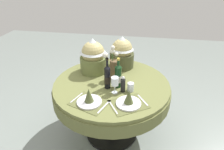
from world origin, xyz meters
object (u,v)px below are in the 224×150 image
object	(u,v)px
pepper_mill	(123,85)
gift_tub_back_centre	(122,51)
wine_glass_right	(115,82)
flower_vase	(113,66)
wine_bottle_right	(107,77)
gift_tub_back_left	(93,55)
place_setting_right	(129,100)
place_setting_left	(89,99)
wine_bottle_left	(118,76)
dining_table	(112,92)
tumbler_near_right	(131,87)

from	to	relation	value
pepper_mill	gift_tub_back_centre	size ratio (longest dim) A/B	0.45
wine_glass_right	pepper_mill	xyz separation A→B (m)	(0.08, 0.04, -0.05)
flower_vase	wine_bottle_right	bearing A→B (deg)	-98.29
gift_tub_back_left	gift_tub_back_centre	distance (m)	0.37
flower_vase	wine_glass_right	bearing A→B (deg)	-77.96
wine_bottle_right	place_setting_right	bearing A→B (deg)	-45.30
place_setting_left	wine_bottle_right	bearing A→B (deg)	67.23
gift_tub_back_centre	pepper_mill	bearing A→B (deg)	-81.58
pepper_mill	gift_tub_back_left	bearing A→B (deg)	136.26
wine_bottle_left	place_setting_right	bearing A→B (deg)	-64.30
place_setting_left	gift_tub_back_left	size ratio (longest dim) A/B	0.96
wine_bottle_right	dining_table	bearing A→B (deg)	77.07
place_setting_right	wine_bottle_right	bearing A→B (deg)	134.70
wine_bottle_right	tumbler_near_right	xyz separation A→B (m)	(0.25, -0.02, -0.09)
flower_vase	tumbler_near_right	bearing A→B (deg)	-45.86
gift_tub_back_left	gift_tub_back_centre	bearing A→B (deg)	30.28
place_setting_left	gift_tub_back_left	world-z (taller)	gift_tub_back_left
place_setting_left	place_setting_right	size ratio (longest dim) A/B	0.96
place_setting_left	tumbler_near_right	size ratio (longest dim) A/B	4.38
flower_vase	pepper_mill	xyz separation A→B (m)	(0.14, -0.25, -0.08)
pepper_mill	place_setting_right	bearing A→B (deg)	-68.98
dining_table	flower_vase	xyz separation A→B (m)	(0.00, 0.10, 0.29)
dining_table	gift_tub_back_left	xyz separation A→B (m)	(-0.26, 0.23, 0.35)
place_setting_right	pepper_mill	bearing A→B (deg)	111.02
place_setting_left	gift_tub_back_left	distance (m)	0.67
dining_table	wine_bottle_left	world-z (taller)	wine_bottle_left
wine_bottle_left	pepper_mill	bearing A→B (deg)	-54.96
flower_vase	pepper_mill	distance (m)	0.30
dining_table	wine_glass_right	bearing A→B (deg)	-70.90
wine_glass_right	tumbler_near_right	distance (m)	0.19
place_setting_right	wine_bottle_right	xyz separation A→B (m)	(-0.25, 0.25, 0.09)
place_setting_left	tumbler_near_right	xyz separation A→B (m)	(0.37, 0.27, -0.00)
wine_bottle_right	wine_bottle_left	bearing A→B (deg)	22.79
wine_bottle_right	gift_tub_back_centre	world-z (taller)	gift_tub_back_centre
gift_tub_back_left	pepper_mill	bearing A→B (deg)	-43.74
pepper_mill	wine_bottle_right	bearing A→B (deg)	164.84
wine_bottle_left	gift_tub_back_left	bearing A→B (deg)	138.99
place_setting_left	tumbler_near_right	bearing A→B (deg)	36.24
gift_tub_back_centre	wine_bottle_left	bearing A→B (deg)	-87.46
dining_table	gift_tub_back_left	world-z (taller)	gift_tub_back_left
place_setting_left	flower_vase	size ratio (longest dim) A/B	1.00
place_setting_left	place_setting_right	xyz separation A→B (m)	(0.37, 0.04, 0.00)
wine_bottle_left	wine_glass_right	distance (m)	0.13
place_setting_right	wine_glass_right	size ratio (longest dim) A/B	2.34
place_setting_left	gift_tub_back_centre	size ratio (longest dim) A/B	1.00
place_setting_right	gift_tub_back_centre	xyz separation A→B (m)	(-0.17, 0.79, 0.16)
wine_bottle_left	pepper_mill	world-z (taller)	wine_bottle_left
pepper_mill	wine_bottle_left	bearing A→B (deg)	125.04
gift_tub_back_left	tumbler_near_right	bearing A→B (deg)	-36.79
wine_bottle_left	gift_tub_back_centre	distance (m)	0.49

